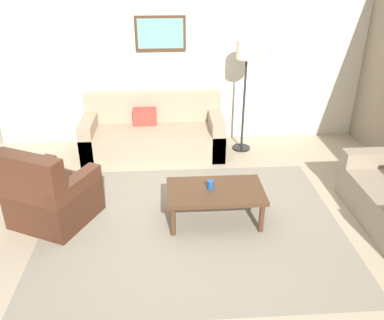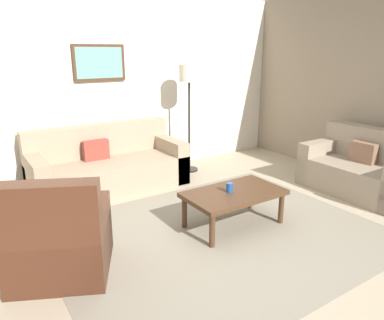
{
  "view_description": "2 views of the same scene",
  "coord_description": "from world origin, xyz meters",
  "px_view_note": "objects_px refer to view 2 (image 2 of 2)",
  "views": [
    {
      "loc": [
        -0.24,
        -3.75,
        2.72
      ],
      "look_at": [
        0.03,
        0.42,
        0.63
      ],
      "focal_mm": 37.16,
      "sensor_mm": 36.0,
      "label": 1
    },
    {
      "loc": [
        -2.18,
        -2.78,
        1.9
      ],
      "look_at": [
        0.04,
        0.59,
        0.69
      ],
      "focal_mm": 33.83,
      "sensor_mm": 36.0,
      "label": 2
    }
  ],
  "objects_px": {
    "coffee_table": "(234,196)",
    "framed_artwork": "(99,63)",
    "couch_main": "(107,167)",
    "armchair_leather": "(60,244)",
    "couch_loveseat": "(363,171)",
    "lamp_standing": "(189,84)",
    "cup": "(230,188)"
  },
  "relations": [
    {
      "from": "coffee_table",
      "to": "lamp_standing",
      "type": "height_order",
      "value": "lamp_standing"
    },
    {
      "from": "coffee_table",
      "to": "framed_artwork",
      "type": "bearing_deg",
      "value": 103.71
    },
    {
      "from": "lamp_standing",
      "to": "couch_main",
      "type": "bearing_deg",
      "value": 178.23
    },
    {
      "from": "armchair_leather",
      "to": "lamp_standing",
      "type": "relative_size",
      "value": 0.63
    },
    {
      "from": "coffee_table",
      "to": "framed_artwork",
      "type": "relative_size",
      "value": 1.42
    },
    {
      "from": "armchair_leather",
      "to": "framed_artwork",
      "type": "distance_m",
      "value": 3.03
    },
    {
      "from": "couch_main",
      "to": "armchair_leather",
      "type": "bearing_deg",
      "value": -120.83
    },
    {
      "from": "couch_main",
      "to": "cup",
      "type": "height_order",
      "value": "couch_main"
    },
    {
      "from": "couch_main",
      "to": "coffee_table",
      "type": "height_order",
      "value": "couch_main"
    },
    {
      "from": "armchair_leather",
      "to": "coffee_table",
      "type": "xyz_separation_m",
      "value": [
        1.88,
        -0.08,
        0.05
      ]
    },
    {
      "from": "armchair_leather",
      "to": "cup",
      "type": "xyz_separation_m",
      "value": [
        1.83,
        -0.06,
        0.16
      ]
    },
    {
      "from": "couch_main",
      "to": "armchair_leather",
      "type": "xyz_separation_m",
      "value": [
        -1.14,
        -1.91,
        0.01
      ]
    },
    {
      "from": "couch_main",
      "to": "armchair_leather",
      "type": "relative_size",
      "value": 2.0
    },
    {
      "from": "couch_main",
      "to": "lamp_standing",
      "type": "height_order",
      "value": "lamp_standing"
    },
    {
      "from": "cup",
      "to": "framed_artwork",
      "type": "height_order",
      "value": "framed_artwork"
    },
    {
      "from": "coffee_table",
      "to": "lamp_standing",
      "type": "relative_size",
      "value": 0.64
    },
    {
      "from": "couch_main",
      "to": "couch_loveseat",
      "type": "distance_m",
      "value": 3.64
    },
    {
      "from": "lamp_standing",
      "to": "cup",
      "type": "bearing_deg",
      "value": -110.4
    },
    {
      "from": "couch_loveseat",
      "to": "cup",
      "type": "height_order",
      "value": "couch_loveseat"
    },
    {
      "from": "cup",
      "to": "armchair_leather",
      "type": "bearing_deg",
      "value": 178.03
    },
    {
      "from": "couch_main",
      "to": "coffee_table",
      "type": "xyz_separation_m",
      "value": [
        0.74,
        -1.98,
        0.06
      ]
    },
    {
      "from": "framed_artwork",
      "to": "lamp_standing",
      "type": "bearing_deg",
      "value": -20.8
    },
    {
      "from": "couch_main",
      "to": "framed_artwork",
      "type": "xyz_separation_m",
      "value": [
        0.15,
        0.43,
        1.45
      ]
    },
    {
      "from": "coffee_table",
      "to": "lamp_standing",
      "type": "distance_m",
      "value": 2.3
    },
    {
      "from": "coffee_table",
      "to": "framed_artwork",
      "type": "xyz_separation_m",
      "value": [
        -0.59,
        2.42,
        1.39
      ]
    },
    {
      "from": "armchair_leather",
      "to": "lamp_standing",
      "type": "height_order",
      "value": "lamp_standing"
    },
    {
      "from": "couch_main",
      "to": "couch_loveseat",
      "type": "xyz_separation_m",
      "value": [
        2.93,
        -2.17,
        0.01
      ]
    },
    {
      "from": "couch_loveseat",
      "to": "coffee_table",
      "type": "height_order",
      "value": "couch_loveseat"
    },
    {
      "from": "coffee_table",
      "to": "lamp_standing",
      "type": "xyz_separation_m",
      "value": [
        0.66,
        1.94,
        1.05
      ]
    },
    {
      "from": "armchair_leather",
      "to": "framed_artwork",
      "type": "bearing_deg",
      "value": 61.07
    },
    {
      "from": "cup",
      "to": "framed_artwork",
      "type": "distance_m",
      "value": 2.77
    },
    {
      "from": "couch_loveseat",
      "to": "lamp_standing",
      "type": "bearing_deg",
      "value": 125.7
    }
  ]
}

